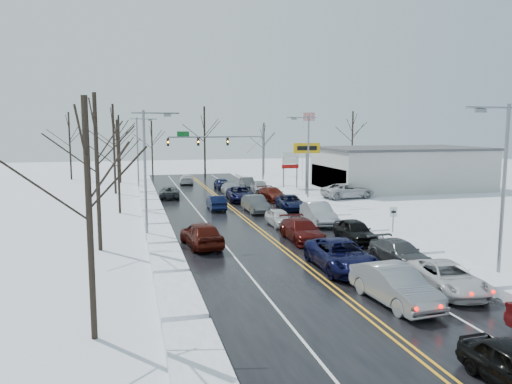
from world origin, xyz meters
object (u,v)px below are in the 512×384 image
object	(u,v)px
tires_plus_sign	(307,152)
flagpole	(304,140)
traffic_signal_mast	(227,144)
oncoming_car_0	(216,210)
dealership_building	(401,168)

from	to	relation	value
tires_plus_sign	flagpole	xyz separation A→B (m)	(4.67, 14.01, 0.93)
flagpole	tires_plus_sign	bearing A→B (deg)	-108.44
traffic_signal_mast	oncoming_car_0	world-z (taller)	traffic_signal_mast
dealership_building	oncoming_car_0	bearing A→B (deg)	-158.04
traffic_signal_mast	flagpole	bearing A→B (deg)	9.73
flagpole	dealership_building	distance (m)	15.24
traffic_signal_mast	oncoming_car_0	distance (m)	21.63
flagpole	dealership_building	bearing A→B (deg)	-53.73
traffic_signal_mast	flagpole	size ratio (longest dim) A/B	1.33
flagpole	oncoming_car_0	size ratio (longest dim) A/B	2.39
flagpole	dealership_building	size ratio (longest dim) A/B	0.49
tires_plus_sign	traffic_signal_mast	bearing A→B (deg)	120.46
traffic_signal_mast	tires_plus_sign	distance (m)	13.92
tires_plus_sign	oncoming_car_0	bearing A→B (deg)	-145.54
dealership_building	flagpole	bearing A→B (deg)	126.27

